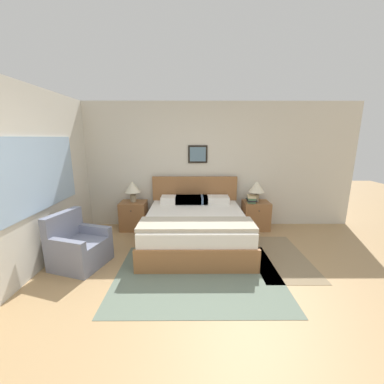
# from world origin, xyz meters

# --- Properties ---
(ground_plane) EXTENTS (16.00, 16.00, 0.00)m
(ground_plane) POSITION_xyz_m (0.00, 0.00, 0.00)
(ground_plane) COLOR tan
(wall_back) EXTENTS (6.86, 0.09, 2.60)m
(wall_back) POSITION_xyz_m (0.00, 2.66, 1.30)
(wall_back) COLOR beige
(wall_back) RESTS_ON ground_plane
(wall_left) EXTENTS (0.08, 5.04, 2.60)m
(wall_left) POSITION_xyz_m (-2.26, 1.31, 1.30)
(wall_left) COLOR beige
(wall_left) RESTS_ON ground_plane
(area_rug_main) EXTENTS (2.29, 1.69, 0.01)m
(area_rug_main) POSITION_xyz_m (0.06, 0.63, 0.00)
(area_rug_main) COLOR slate
(area_rug_main) RESTS_ON ground_plane
(area_rug_bedside) EXTENTS (0.87, 1.54, 0.01)m
(area_rug_bedside) POSITION_xyz_m (1.38, 1.16, 0.00)
(area_rug_bedside) COLOR #897556
(area_rug_bedside) RESTS_ON ground_plane
(bed) EXTENTS (1.78, 1.92, 1.09)m
(bed) POSITION_xyz_m (0.04, 1.65, 0.32)
(bed) COLOR #936038
(bed) RESTS_ON ground_plane
(armchair) EXTENTS (0.84, 0.84, 0.81)m
(armchair) POSITION_xyz_m (-1.73, 0.93, 0.28)
(armchair) COLOR gray
(armchair) RESTS_ON ground_plane
(nightstand_near_window) EXTENTS (0.53, 0.45, 0.59)m
(nightstand_near_window) POSITION_xyz_m (-1.23, 2.37, 0.29)
(nightstand_near_window) COLOR #936038
(nightstand_near_window) RESTS_ON ground_plane
(nightstand_by_door) EXTENTS (0.53, 0.45, 0.59)m
(nightstand_by_door) POSITION_xyz_m (1.32, 2.37, 0.29)
(nightstand_by_door) COLOR #936038
(nightstand_by_door) RESTS_ON ground_plane
(table_lamp_near_window) EXTENTS (0.32, 0.32, 0.43)m
(table_lamp_near_window) POSITION_xyz_m (-1.23, 2.38, 0.88)
(table_lamp_near_window) COLOR gray
(table_lamp_near_window) RESTS_ON nightstand_near_window
(table_lamp_by_door) EXTENTS (0.32, 0.32, 0.43)m
(table_lamp_by_door) POSITION_xyz_m (1.31, 2.38, 0.88)
(table_lamp_by_door) COLOR gray
(table_lamp_by_door) RESTS_ON nightstand_by_door
(book_thick_bottom) EXTENTS (0.20, 0.25, 0.03)m
(book_thick_bottom) POSITION_xyz_m (1.20, 2.33, 0.61)
(book_thick_bottom) COLOR #4C7551
(book_thick_bottom) RESTS_ON nightstand_by_door
(book_hardcover_middle) EXTENTS (0.18, 0.25, 0.03)m
(book_hardcover_middle) POSITION_xyz_m (1.20, 2.33, 0.64)
(book_hardcover_middle) COLOR #232328
(book_hardcover_middle) RESTS_ON book_thick_bottom
(book_novel_upper) EXTENTS (0.17, 0.25, 0.04)m
(book_novel_upper) POSITION_xyz_m (1.20, 2.33, 0.67)
(book_novel_upper) COLOR #4C7551
(book_novel_upper) RESTS_ON book_hardcover_middle
(book_slim_near_top) EXTENTS (0.20, 0.25, 0.04)m
(book_slim_near_top) POSITION_xyz_m (1.20, 2.33, 0.71)
(book_slim_near_top) COLOR beige
(book_slim_near_top) RESTS_ON book_novel_upper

